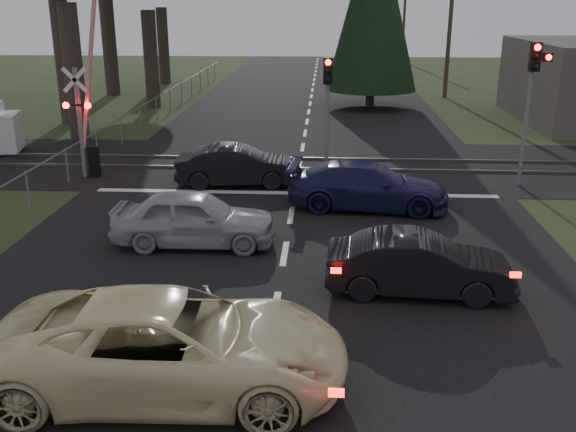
# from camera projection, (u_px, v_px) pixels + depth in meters

# --- Properties ---
(ground) EXTENTS (120.00, 120.00, 0.00)m
(ground) POSITION_uv_depth(u_px,v_px,m) (275.00, 309.00, 13.03)
(ground) COLOR #253819
(ground) RESTS_ON ground
(road) EXTENTS (14.00, 100.00, 0.01)m
(road) POSITION_uv_depth(u_px,v_px,m) (297.00, 179.00, 22.48)
(road) COLOR black
(road) RESTS_ON ground
(rail_corridor) EXTENTS (120.00, 8.00, 0.01)m
(rail_corridor) POSITION_uv_depth(u_px,v_px,m) (300.00, 165.00, 24.37)
(rail_corridor) COLOR black
(rail_corridor) RESTS_ON ground
(stop_line) EXTENTS (13.00, 0.35, 0.00)m
(stop_line) POSITION_uv_depth(u_px,v_px,m) (295.00, 193.00, 20.77)
(stop_line) COLOR silver
(stop_line) RESTS_ON ground
(rail_near) EXTENTS (120.00, 0.12, 0.10)m
(rail_near) POSITION_uv_depth(u_px,v_px,m) (299.00, 169.00, 23.60)
(rail_near) COLOR #59544C
(rail_near) RESTS_ON ground
(rail_far) EXTENTS (120.00, 0.12, 0.10)m
(rail_far) POSITION_uv_depth(u_px,v_px,m) (301.00, 158.00, 25.11)
(rail_far) COLOR #59544C
(rail_far) RESTS_ON ground
(crossing_signal) EXTENTS (1.62, 0.38, 6.96)m
(crossing_signal) POSITION_uv_depth(u_px,v_px,m) (86.00, 119.00, 22.02)
(crossing_signal) COLOR slate
(crossing_signal) RESTS_ON ground
(traffic_signal_right) EXTENTS (0.68, 0.48, 4.70)m
(traffic_signal_right) POSITION_uv_depth(u_px,v_px,m) (533.00, 87.00, 20.49)
(traffic_signal_right) COLOR slate
(traffic_signal_right) RESTS_ON ground
(traffic_signal_center) EXTENTS (0.32, 0.48, 4.10)m
(traffic_signal_center) POSITION_uv_depth(u_px,v_px,m) (327.00, 96.00, 22.16)
(traffic_signal_center) COLOR slate
(traffic_signal_center) RESTS_ON ground
(utility_pole_mid) EXTENTS (1.80, 0.26, 9.00)m
(utility_pole_mid) POSITION_uv_depth(u_px,v_px,m) (450.00, 20.00, 39.39)
(utility_pole_mid) COLOR #4C3D2D
(utility_pole_mid) RESTS_ON ground
(utility_pole_far) EXTENTS (1.80, 0.26, 9.00)m
(utility_pole_far) POSITION_uv_depth(u_px,v_px,m) (404.00, 12.00, 63.02)
(utility_pole_far) COLOR #4C3D2D
(utility_pole_far) RESTS_ON ground
(fence_left) EXTENTS (0.10, 36.00, 1.20)m
(fence_left) POSITION_uv_depth(u_px,v_px,m) (164.00, 115.00, 34.73)
(fence_left) COLOR slate
(fence_left) RESTS_ON ground
(cream_coupe) EXTENTS (5.73, 2.80, 1.57)m
(cream_coupe) POSITION_uv_depth(u_px,v_px,m) (171.00, 345.00, 10.17)
(cream_coupe) COLOR beige
(cream_coupe) RESTS_ON ground
(dark_hatchback) EXTENTS (3.99, 1.59, 1.29)m
(dark_hatchback) POSITION_uv_depth(u_px,v_px,m) (419.00, 265.00, 13.56)
(dark_hatchback) COLOR black
(dark_hatchback) RESTS_ON ground
(silver_car) EXTENTS (4.16, 1.71, 1.41)m
(silver_car) POSITION_uv_depth(u_px,v_px,m) (194.00, 219.00, 16.24)
(silver_car) COLOR #9DA0A4
(silver_car) RESTS_ON ground
(blue_sedan) EXTENTS (4.93, 2.36, 1.38)m
(blue_sedan) POSITION_uv_depth(u_px,v_px,m) (368.00, 186.00, 19.12)
(blue_sedan) COLOR #171A47
(blue_sedan) RESTS_ON ground
(dark_car_far) EXTENTS (4.18, 1.77, 1.34)m
(dark_car_far) POSITION_uv_depth(u_px,v_px,m) (237.00, 166.00, 21.50)
(dark_car_far) COLOR black
(dark_car_far) RESTS_ON ground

